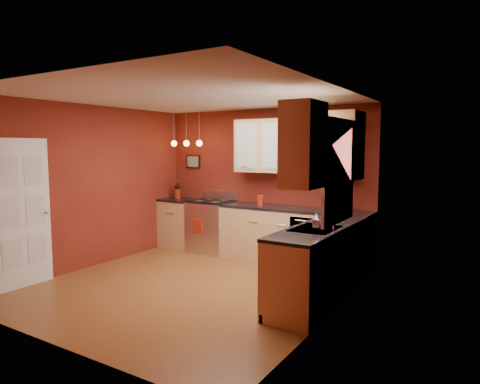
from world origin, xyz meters
The scene contains 27 objects.
floor centered at (0.00, 0.00, 0.00)m, with size 4.20×4.20×0.00m, color brown.
ceiling centered at (0.00, 0.00, 2.60)m, with size 4.00×4.20×0.02m, color beige.
wall_back centered at (0.00, 2.10, 1.30)m, with size 4.00×0.02×2.60m, color maroon.
wall_front centered at (0.00, -2.10, 1.30)m, with size 4.00×0.02×2.60m, color maroon.
wall_left centered at (-2.00, 0.00, 1.30)m, with size 0.02×4.20×2.60m, color maroon.
wall_right centered at (2.00, 0.00, 1.30)m, with size 0.02×4.20×2.60m, color maroon.
base_cabinets_back_left centered at (-1.65, 1.80, 0.45)m, with size 0.70×0.60×0.90m, color tan.
base_cabinets_back_right centered at (0.73, 1.80, 0.45)m, with size 2.54×0.60×0.90m, color tan.
base_cabinets_right centered at (1.70, 0.45, 0.45)m, with size 0.60×2.10×0.90m, color tan.
counter_back_left centered at (-1.65, 1.80, 0.92)m, with size 0.70×0.62×0.04m, color black.
counter_back_right centered at (0.73, 1.80, 0.92)m, with size 2.54×0.62×0.04m, color black.
counter_right centered at (1.70, 0.45, 0.92)m, with size 0.62×2.10×0.04m, color black.
gas_range centered at (-0.92, 1.80, 0.48)m, with size 0.76×0.64×1.11m.
dishwasher_front centered at (1.10, 1.51, 0.45)m, with size 0.60×0.02×0.80m, color silver.
sink centered at (1.70, 0.30, 0.92)m, with size 0.50×0.70×0.33m.
window centered at (1.97, 0.30, 1.69)m, with size 0.06×1.02×1.22m.
door_left_wall centered at (-1.97, -1.20, 1.03)m, with size 0.12×0.82×2.05m.
upper_cabinets_back centered at (0.60, 1.93, 1.95)m, with size 2.00×0.35×0.90m, color tan.
upper_cabinets_right centered at (1.82, 0.32, 1.95)m, with size 0.35×1.95×0.90m, color tan.
wall_picture centered at (-1.55, 2.08, 1.65)m, with size 0.32×0.03×0.26m, color black.
pendant_lights centered at (-1.45, 1.75, 2.01)m, with size 0.71×0.11×0.66m.
red_canister centered at (0.12, 1.77, 1.03)m, with size 0.11×0.11×0.17m.
red_vase centered at (-1.74, 1.82, 1.03)m, with size 0.11×0.11×0.18m, color maroon.
flowers centered at (-1.74, 1.82, 1.21)m, with size 0.12×0.12×0.21m, color maroon.
coffee_maker centered at (1.38, 1.84, 1.08)m, with size 0.22×0.21×0.30m.
soap_pump centered at (1.75, 0.19, 1.04)m, with size 0.09×0.09×0.20m, color silver.
dish_towel centered at (-1.00, 1.47, 0.52)m, with size 0.21×0.01×0.28m, color maroon.
Camera 1 is at (3.61, -4.56, 1.92)m, focal length 32.00 mm.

